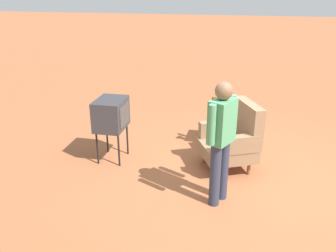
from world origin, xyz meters
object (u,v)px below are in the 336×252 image
at_px(bottle_tall_amber, 214,105).
at_px(tv_on_stand, 111,114).
at_px(soda_can_red, 230,106).
at_px(flower_vase, 212,107).
at_px(bottle_short_clear, 230,109).
at_px(person_standing, 221,137).
at_px(side_table, 225,117).
at_px(bottle_wine_green, 225,106).
at_px(armchair, 233,139).

bearing_deg(bottle_tall_amber, tv_on_stand, -58.59).
height_order(soda_can_red, flower_vase, flower_vase).
bearing_deg(bottle_short_clear, tv_on_stand, -62.85).
xyz_separation_m(person_standing, flower_vase, (-1.68, -0.29, -0.19)).
height_order(side_table, soda_can_red, soda_can_red).
distance_m(side_table, flower_vase, 0.40).
xyz_separation_m(bottle_wine_green, soda_can_red, (-0.33, 0.06, -0.10)).
xyz_separation_m(armchair, bottle_wine_green, (-0.78, -0.19, 0.26)).
height_order(side_table, bottle_short_clear, bottle_short_clear).
relative_size(bottle_wine_green, soda_can_red, 2.62).
bearing_deg(bottle_tall_amber, flower_vase, -9.04).
height_order(person_standing, bottle_tall_amber, person_standing).
relative_size(person_standing, soda_can_red, 13.44).
height_order(bottle_tall_amber, flower_vase, bottle_tall_amber).
relative_size(bottle_short_clear, flower_vase, 0.75).
relative_size(armchair, tv_on_stand, 1.03).
xyz_separation_m(tv_on_stand, bottle_tall_amber, (-0.94, 1.53, -0.04)).
xyz_separation_m(tv_on_stand, person_standing, (0.87, 1.80, 0.16)).
distance_m(side_table, bottle_wine_green, 0.28).
xyz_separation_m(soda_can_red, flower_vase, (0.41, -0.29, 0.09)).
distance_m(bottle_short_clear, flower_vase, 0.34).
bearing_deg(soda_can_red, armchair, 6.64).
relative_size(side_table, bottle_tall_amber, 1.99).
bearing_deg(person_standing, bottle_wine_green, -178.03).
bearing_deg(side_table, soda_can_red, 161.87).
distance_m(armchair, flower_vase, 0.85).
height_order(bottle_wine_green, flower_vase, bottle_wine_green).
bearing_deg(bottle_tall_amber, person_standing, 8.45).
xyz_separation_m(tv_on_stand, flower_vase, (-0.81, 1.51, -0.04)).
bearing_deg(person_standing, tv_on_stand, -115.90).
bearing_deg(armchair, soda_can_red, -173.36).
distance_m(side_table, bottle_tall_amber, 0.33).
bearing_deg(bottle_tall_amber, bottle_wine_green, 77.59).
relative_size(armchair, flower_vase, 4.00).
relative_size(armchair, soda_can_red, 8.69).
xyz_separation_m(person_standing, bottle_short_clear, (-1.81, 0.02, -0.24)).
bearing_deg(person_standing, armchair, 172.41).
distance_m(side_table, bottle_short_clear, 0.23).
bearing_deg(bottle_tall_amber, armchair, 25.83).
height_order(side_table, person_standing, person_standing).
distance_m(bottle_wine_green, flower_vase, 0.24).
distance_m(bottle_tall_amber, bottle_wine_green, 0.21).
bearing_deg(bottle_wine_green, tv_on_stand, -62.92).
distance_m(side_table, soda_can_red, 0.25).
relative_size(person_standing, bottle_wine_green, 5.12).
relative_size(person_standing, bottle_short_clear, 8.20).
bearing_deg(armchair, person_standing, -7.59).
relative_size(side_table, person_standing, 0.36).
height_order(side_table, bottle_wine_green, bottle_wine_green).
xyz_separation_m(side_table, tv_on_stand, (1.03, -1.74, 0.27)).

